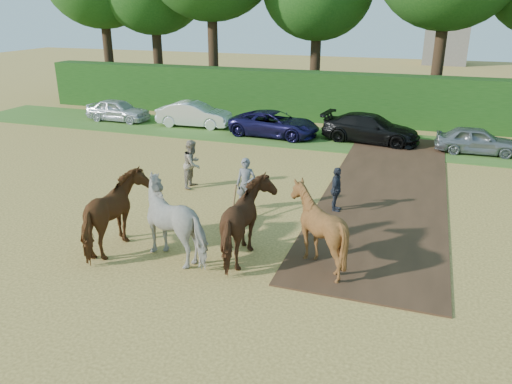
{
  "coord_description": "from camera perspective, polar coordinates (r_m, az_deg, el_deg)",
  "views": [
    {
      "loc": [
        2.6,
        -12.33,
        6.91
      ],
      "look_at": [
        -2.13,
        1.48,
        1.4
      ],
      "focal_mm": 35.0,
      "sensor_mm": 36.0,
      "label": 1
    }
  ],
  "objects": [
    {
      "name": "parked_cars",
      "position": [
        26.99,
        18.04,
        6.36
      ],
      "size": [
        40.48,
        3.39,
        1.49
      ],
      "color": "silver",
      "rests_on": "ground"
    },
    {
      "name": "spectator_near",
      "position": [
        19.98,
        -7.26,
        3.2
      ],
      "size": [
        0.75,
        0.95,
        1.93
      ],
      "primitive_type": "imported",
      "rotation": [
        0.0,
        0.0,
        1.59
      ],
      "color": "tan",
      "rests_on": "ground"
    },
    {
      "name": "spectator_far",
      "position": [
        17.69,
        9.13,
        0.25
      ],
      "size": [
        0.42,
        0.97,
        1.63
      ],
      "primitive_type": "imported",
      "rotation": [
        0.0,
        0.0,
        1.6
      ],
      "color": "#23272F",
      "rests_on": "ground"
    },
    {
      "name": "hedgerow",
      "position": [
        31.41,
        14.09,
        10.15
      ],
      "size": [
        46.0,
        1.6,
        3.0
      ],
      "primitive_type": "cube",
      "color": "#14380F",
      "rests_on": "ground"
    },
    {
      "name": "grass_verge",
      "position": [
        27.34,
        12.89,
        5.54
      ],
      "size": [
        50.0,
        5.0,
        0.03
      ],
      "primitive_type": "cube",
      "color": "#38601E",
      "rests_on": "ground"
    },
    {
      "name": "plough_team",
      "position": [
        14.31,
        -4.7,
        -3.21
      ],
      "size": [
        7.54,
        5.82,
        2.28
      ],
      "color": "#5A2A16",
      "rests_on": "ground"
    },
    {
      "name": "earth_strip",
      "position": [
        20.55,
        14.72,
        0.4
      ],
      "size": [
        4.5,
        17.0,
        0.05
      ],
      "primitive_type": "cube",
      "color": "#472D1C",
      "rests_on": "ground"
    },
    {
      "name": "ground",
      "position": [
        14.37,
        6.19,
        -8.19
      ],
      "size": [
        120.0,
        120.0,
        0.0
      ],
      "primitive_type": "plane",
      "color": "gold",
      "rests_on": "ground"
    }
  ]
}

